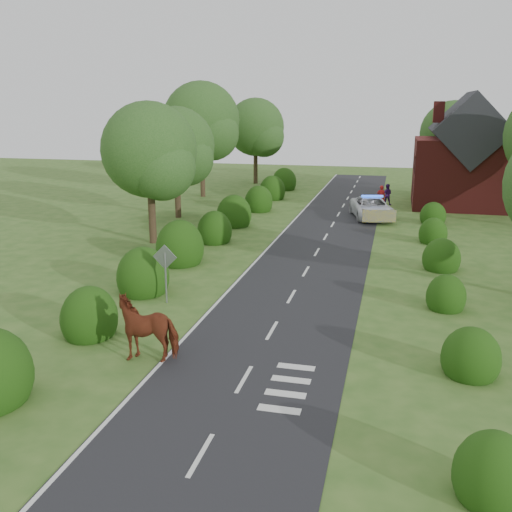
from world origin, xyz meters
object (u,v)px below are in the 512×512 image
(road_sign, at_px, (165,265))
(cow, at_px, (149,331))
(police_van, at_px, (372,208))
(pedestrian_red, at_px, (381,197))
(pedestrian_purple, at_px, (387,194))

(road_sign, xyz_separation_m, cow, (1.51, -5.08, -0.77))
(police_van, bearing_deg, cow, -116.12)
(pedestrian_red, bearing_deg, road_sign, 77.19)
(pedestrian_purple, bearing_deg, cow, 82.12)
(road_sign, bearing_deg, pedestrian_red, 72.66)
(road_sign, relative_size, pedestrian_red, 1.38)
(pedestrian_red, bearing_deg, pedestrian_purple, -99.60)
(cow, relative_size, police_van, 0.41)
(cow, distance_m, pedestrian_red, 31.49)
(road_sign, bearing_deg, cow, -73.47)
(police_van, distance_m, pedestrian_purple, 6.42)
(police_van, bearing_deg, pedestrian_purple, 68.32)
(cow, bearing_deg, pedestrian_red, 157.30)
(cow, xyz_separation_m, pedestrian_red, (6.52, 30.80, 0.04))
(road_sign, height_order, cow, road_sign)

